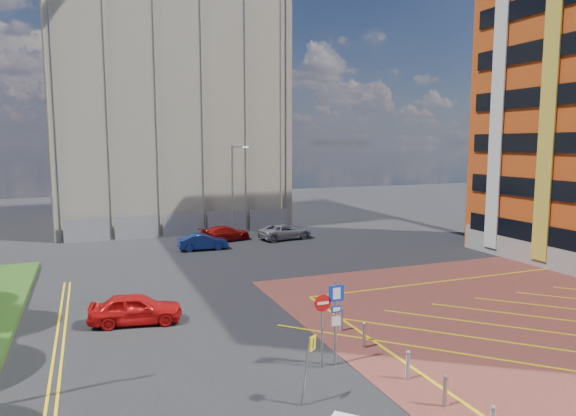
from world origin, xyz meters
TOP-DOWN VIEW (x-y plane):
  - ground at (0.00, 0.00)m, footprint 140.00×140.00m
  - lamp_back at (4.08, 28.00)m, footprint 1.53×0.16m
  - sign_cluster at (0.30, 0.98)m, footprint 1.17×0.12m
  - warning_sign at (-1.61, -1.29)m, footprint 0.59×0.38m
  - bollard_row at (2.30, -1.67)m, footprint 0.14×11.14m
  - construction_building at (0.00, 40.00)m, footprint 21.20×19.20m
  - construction_fence at (1.00, 30.00)m, footprint 21.60×0.06m
  - car_red_left at (-5.99, 8.29)m, footprint 4.33×2.32m
  - car_blue_back at (0.32, 23.31)m, footprint 3.83×1.48m
  - car_red_back at (2.83, 26.25)m, footprint 4.71×2.86m
  - car_silver_back at (7.85, 25.18)m, footprint 4.95×2.82m

SIDE VIEW (x-z plane):
  - ground at x=0.00m, z-range 0.00..0.00m
  - bollard_row at x=2.30m, z-range 0.02..0.92m
  - car_blue_back at x=0.32m, z-range 0.00..1.24m
  - car_red_back at x=2.83m, z-range 0.00..1.28m
  - car_silver_back at x=7.85m, z-range 0.00..1.30m
  - car_red_left at x=-5.99m, z-range 0.00..1.40m
  - construction_fence at x=1.00m, z-range 0.00..2.00m
  - warning_sign at x=-1.61m, z-range 0.30..2.55m
  - sign_cluster at x=0.30m, z-range 0.35..3.55m
  - lamp_back at x=4.08m, z-range 0.36..8.36m
  - construction_building at x=0.00m, z-range 0.00..22.00m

